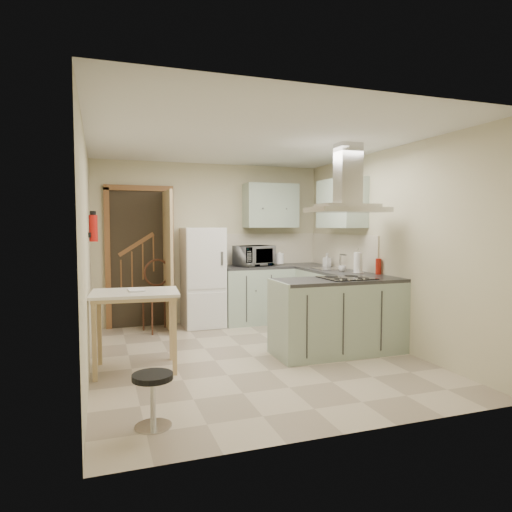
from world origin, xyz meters
name	(u,v)px	position (x,y,z in m)	size (l,w,h in m)	color
floor	(253,357)	(0.00, 0.00, 0.00)	(4.20, 4.20, 0.00)	#BDAC93
ceiling	(253,140)	(0.00, 0.00, 2.50)	(4.20, 4.20, 0.00)	silver
back_wall	(211,243)	(0.00, 2.10, 1.25)	(3.60, 3.60, 0.00)	beige
left_wall	(87,253)	(-1.80, 0.00, 1.25)	(4.20, 4.20, 0.00)	beige
right_wall	(386,248)	(1.80, 0.00, 1.25)	(4.20, 4.20, 0.00)	beige
doorway	(140,258)	(-1.10, 2.07, 1.05)	(1.10, 0.12, 2.10)	brown
fridge	(203,277)	(-0.20, 1.80, 0.75)	(0.60, 0.60, 1.50)	white
counter_back	(256,294)	(0.66, 1.80, 0.45)	(1.08, 0.60, 0.90)	#9EB2A0
counter_right	(324,298)	(1.50, 1.12, 0.45)	(0.60, 1.95, 0.90)	#9EB2A0
splashback	(268,249)	(0.96, 2.09, 1.15)	(1.68, 0.02, 0.50)	beige
wall_cabinet_back	(271,206)	(0.95, 1.93, 1.85)	(0.85, 0.35, 0.70)	#9EB2A0
wall_cabinet_right	(341,203)	(1.62, 0.85, 1.85)	(0.35, 0.90, 0.70)	#9EB2A0
peninsula	(339,316)	(1.02, -0.18, 0.45)	(1.55, 0.65, 0.90)	#9EB2A0
hob	(347,278)	(1.12, -0.18, 0.91)	(0.58, 0.50, 0.01)	black
extractor_hood	(347,210)	(1.12, -0.18, 1.72)	(0.90, 0.55, 0.10)	silver
sink	(329,269)	(1.50, 0.95, 0.91)	(0.45, 0.40, 0.01)	silver
fire_extinguisher	(93,228)	(-1.74, 0.90, 1.50)	(0.10, 0.10, 0.32)	#B2140F
drop_leaf_table	(136,331)	(-1.33, -0.05, 0.42)	(0.90, 0.67, 0.84)	tan
bentwood_chair	(159,299)	(-0.88, 1.67, 0.47)	(0.42, 0.42, 0.95)	#4F231A
stool	(153,400)	(-1.32, -1.51, 0.21)	(0.31, 0.31, 0.42)	black
microwave	(254,256)	(0.62, 1.78, 1.06)	(0.57, 0.39, 0.32)	black
kettle	(279,259)	(1.06, 1.80, 1.00)	(0.14, 0.14, 0.21)	white
cereal_box	(259,256)	(0.77, 1.97, 1.04)	(0.08, 0.19, 0.28)	#C56217
soap_bottle	(327,260)	(1.64, 1.30, 1.00)	(0.09, 0.09, 0.20)	#A3A5AE
paper_towel	(358,263)	(1.56, 0.28, 1.04)	(0.11, 0.11, 0.29)	white
cup	(342,269)	(1.48, 0.54, 0.94)	(0.10, 0.10, 0.08)	silver
red_bottle	(378,266)	(1.75, 0.09, 1.00)	(0.07, 0.07, 0.21)	#AB1C0E
book	(128,287)	(-1.40, -0.03, 0.89)	(0.16, 0.22, 0.10)	maroon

